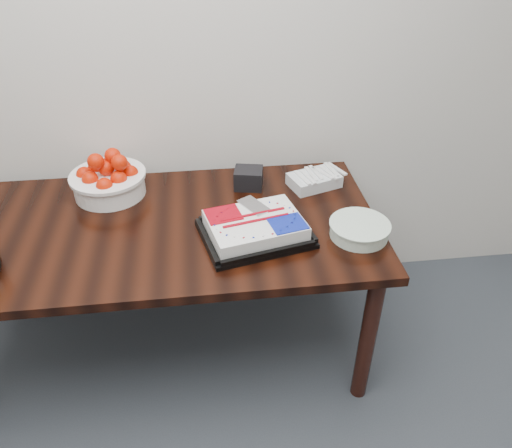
{
  "coord_description": "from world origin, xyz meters",
  "views": [
    {
      "loc": [
        0.18,
        0.27,
        1.95
      ],
      "look_at": [
        0.37,
        1.84,
        0.83
      ],
      "focal_mm": 35.0,
      "sensor_mm": 36.0,
      "label": 1
    }
  ],
  "objects": [
    {
      "name": "fork_bag",
      "position": [
        0.7,
        2.24,
        0.78
      ],
      "size": [
        0.26,
        0.21,
        0.06
      ],
      "color": "silver",
      "rests_on": "table"
    },
    {
      "name": "cake_tray",
      "position": [
        0.37,
        1.87,
        0.79
      ],
      "size": [
        0.48,
        0.41,
        0.09
      ],
      "color": "black",
      "rests_on": "table"
    },
    {
      "name": "tangerine_bowl",
      "position": [
        -0.24,
        2.27,
        0.84
      ],
      "size": [
        0.34,
        0.34,
        0.21
      ],
      "color": "white",
      "rests_on": "table"
    },
    {
      "name": "plate_stack",
      "position": [
        0.79,
        1.82,
        0.78
      ],
      "size": [
        0.24,
        0.24,
        0.06
      ],
      "color": "white",
      "rests_on": "table"
    },
    {
      "name": "napkin_box",
      "position": [
        0.39,
        2.26,
        0.8
      ],
      "size": [
        0.15,
        0.13,
        0.09
      ],
      "primitive_type": "cube",
      "rotation": [
        0.0,
        0.0,
        -0.2
      ],
      "color": "black",
      "rests_on": "table"
    },
    {
      "name": "table",
      "position": [
        0.0,
        2.0,
        0.66
      ],
      "size": [
        1.8,
        0.9,
        0.75
      ],
      "color": "black",
      "rests_on": "ground"
    }
  ]
}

